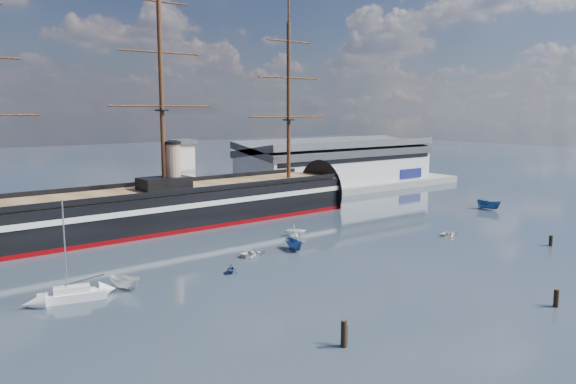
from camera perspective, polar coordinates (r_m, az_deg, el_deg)
ground at (r=105.40m, az=-3.67°, el=-4.75°), size 600.00×600.00×0.00m
quay at (r=140.68m, az=-8.47°, el=-1.49°), size 180.00×18.00×2.00m
warehouse at (r=170.86m, az=5.03°, el=3.01°), size 63.00×21.00×11.60m
quay_tower at (r=133.46m, az=-10.56°, el=2.15°), size 5.00×5.00×15.00m
warship at (r=116.38m, az=-14.05°, el=-1.71°), size 113.14×19.25×53.94m
sailboat at (r=77.06m, az=-21.10°, el=-9.66°), size 8.48×4.18×13.04m
motorboat_a at (r=79.50m, az=-16.21°, el=-9.49°), size 6.58×4.28×2.47m
motorboat_b at (r=93.35m, az=-3.44°, el=-6.49°), size 1.34×3.06×1.40m
motorboat_c at (r=96.86m, az=0.68°, el=-5.92°), size 6.28×3.38×2.38m
motorboat_d at (r=107.35m, az=0.72°, el=-4.49°), size 6.26×7.26×2.49m
motorboat_e at (r=111.95m, az=16.21°, el=-4.30°), size 1.40×2.77×1.24m
motorboat_f at (r=143.92m, az=19.69°, el=-1.67°), size 7.28×3.40×2.81m
motorboat_g at (r=84.11m, az=-5.81°, el=-8.20°), size 4.06×3.86×1.44m
piling_near_left at (r=59.51m, az=5.69°, el=-15.40°), size 0.64×0.64×3.51m
piling_near_mid at (r=77.40m, az=25.54°, el=-10.49°), size 0.64×0.64×2.90m
piling_far_right at (r=110.01m, az=25.11°, el=-4.99°), size 0.64×0.64×2.61m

